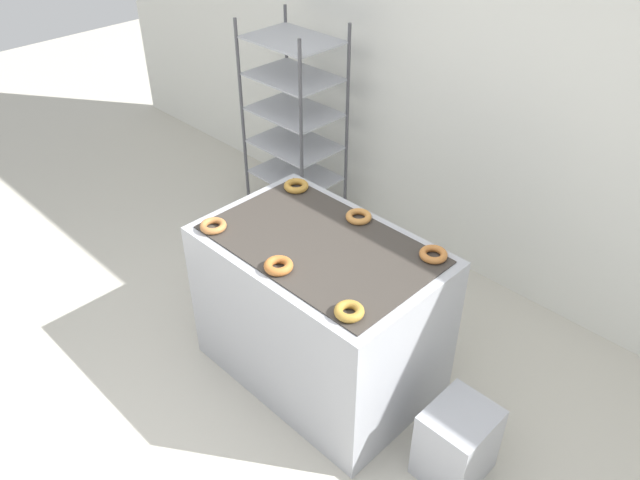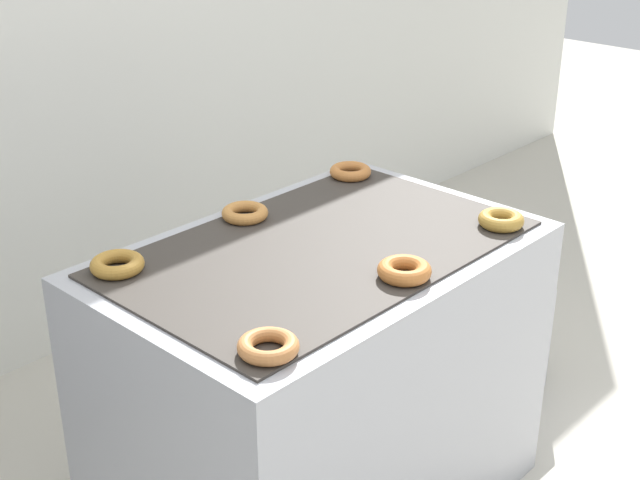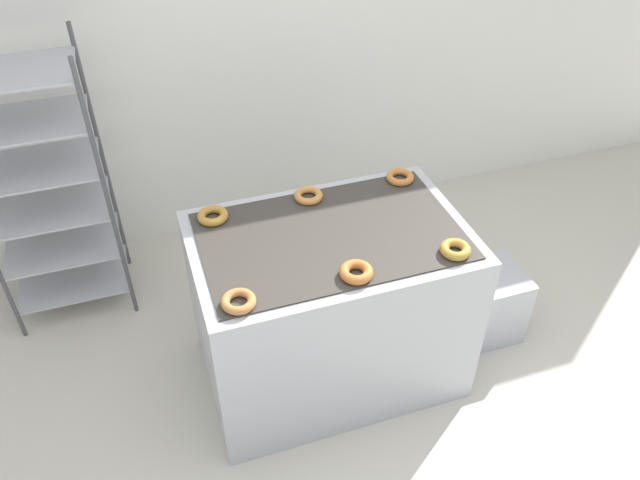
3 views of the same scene
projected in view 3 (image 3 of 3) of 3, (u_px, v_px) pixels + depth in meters
ground_plane at (376, 473)px, 2.89m from camera, size 14.00×14.00×0.00m
wall_back at (247, 19)px, 3.58m from camera, size 8.00×0.05×2.80m
fryer_machine at (330, 307)px, 3.09m from camera, size 1.27×0.83×0.92m
baking_rack_cart at (45, 188)px, 3.30m from camera, size 0.65×0.48×1.57m
glaze_bin at (491, 302)px, 3.47m from camera, size 0.29×0.34×0.42m
donut_near_left at (239, 301)px, 2.45m from camera, size 0.14×0.14×0.04m
donut_near_center at (356, 272)px, 2.58m from camera, size 0.14×0.14×0.04m
donut_near_right at (455, 250)px, 2.69m from camera, size 0.14×0.14×0.04m
donut_far_left at (213, 216)px, 2.88m from camera, size 0.14×0.14×0.04m
donut_far_center at (308, 196)px, 3.01m from camera, size 0.14×0.14×0.04m
donut_far_right at (400, 177)px, 3.14m from camera, size 0.14×0.14×0.04m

